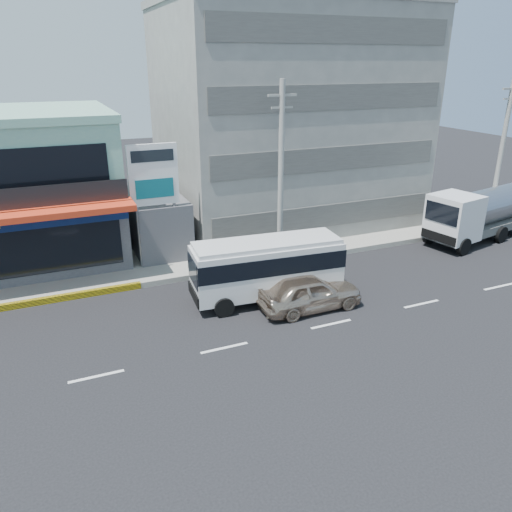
{
  "coord_description": "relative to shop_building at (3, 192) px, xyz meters",
  "views": [
    {
      "loc": [
        -5.64,
        -16.53,
        10.85
      ],
      "look_at": [
        2.98,
        3.72,
        2.2
      ],
      "focal_mm": 35.0,
      "sensor_mm": 36.0,
      "label": 1
    }
  ],
  "objects": [
    {
      "name": "sidewalk",
      "position": [
        13.0,
        -4.45,
        -3.85
      ],
      "size": [
        70.0,
        5.0,
        0.3
      ],
      "primitive_type": "cube",
      "color": "gray",
      "rests_on": "ground"
    },
    {
      "name": "concrete_building",
      "position": [
        18.0,
        1.05,
        3.0
      ],
      "size": [
        16.0,
        12.0,
        14.0
      ],
      "primitive_type": "cube",
      "color": "gray",
      "rests_on": "ground"
    },
    {
      "name": "satellite_dish",
      "position": [
        8.0,
        -2.95,
        -0.42
      ],
      "size": [
        1.5,
        1.5,
        0.15
      ],
      "primitive_type": "cylinder",
      "color": "slate",
      "rests_on": "gap_structure"
    },
    {
      "name": "shop_building",
      "position": [
        0.0,
        0.0,
        0.0
      ],
      "size": [
        12.4,
        11.7,
        8.0
      ],
      "color": "#414146",
      "rests_on": "ground"
    },
    {
      "name": "minibus",
      "position": [
        11.43,
        -10.5,
        -2.21
      ],
      "size": [
        7.33,
        2.99,
        3.0
      ],
      "color": "silver",
      "rests_on": "ground"
    },
    {
      "name": "billboard",
      "position": [
        7.5,
        -4.75,
        0.93
      ],
      "size": [
        2.6,
        0.18,
        6.9
      ],
      "color": "gray",
      "rests_on": "ground"
    },
    {
      "name": "utility_pole_near",
      "position": [
        14.0,
        -6.55,
        1.15
      ],
      "size": [
        1.6,
        0.3,
        10.0
      ],
      "color": "#999993",
      "rests_on": "ground"
    },
    {
      "name": "gap_structure",
      "position": [
        8.0,
        -1.95,
        -2.25
      ],
      "size": [
        3.0,
        6.0,
        3.5
      ],
      "primitive_type": "cube",
      "color": "#414146",
      "rests_on": "ground"
    },
    {
      "name": "utility_pole_far",
      "position": [
        30.0,
        -6.55,
        1.15
      ],
      "size": [
        1.6,
        0.3,
        10.0
      ],
      "color": "#999993",
      "rests_on": "ground"
    },
    {
      "name": "ground",
      "position": [
        8.0,
        -13.95,
        -4.0
      ],
      "size": [
        120.0,
        120.0,
        0.0
      ],
      "primitive_type": "plane",
      "color": "black",
      "rests_on": "ground"
    },
    {
      "name": "sedan",
      "position": [
        12.84,
        -12.26,
        -3.17
      ],
      "size": [
        4.89,
        1.98,
        1.66
      ],
      "primitive_type": "imported",
      "rotation": [
        0.0,
        0.0,
        1.57
      ],
      "color": "#BEA891",
      "rests_on": "ground"
    },
    {
      "name": "tanker_truck",
      "position": [
        27.35,
        -7.97,
        -2.2
      ],
      "size": [
        8.79,
        4.11,
        3.34
      ],
      "color": "silver",
      "rests_on": "ground"
    }
  ]
}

